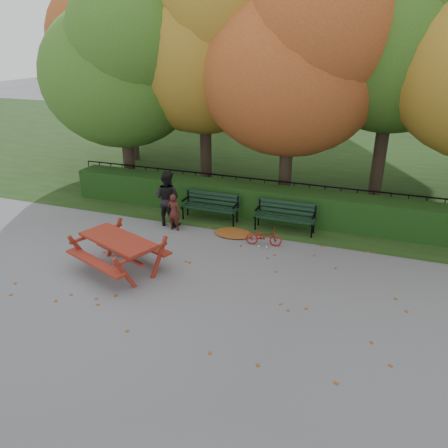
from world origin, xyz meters
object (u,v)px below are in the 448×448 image
(tree_a, at_px, (125,64))
(tree_d, at_px, (413,15))
(tree_f, at_px, (129,29))
(bicycle, at_px, (264,237))
(tree_b, at_px, (211,36))
(tree_c, at_px, (301,57))
(picnic_table, at_px, (118,246))
(bench_left, at_px, (211,204))
(bench_right, at_px, (286,214))
(child, at_px, (174,212))
(adult, at_px, (167,198))

(tree_a, distance_m, tree_d, 9.33)
(tree_f, relative_size, bicycle, 9.13)
(tree_a, height_order, tree_b, tree_b)
(tree_c, distance_m, picnic_table, 7.98)
(picnic_table, bearing_deg, tree_c, 83.97)
(tree_d, distance_m, tree_f, 11.20)
(tree_c, distance_m, bench_left, 5.31)
(bench_right, bearing_deg, tree_d, 51.77)
(tree_a, height_order, bench_left, tree_a)
(tree_a, relative_size, picnic_table, 2.98)
(tree_a, distance_m, tree_f, 4.31)
(tree_a, height_order, child, tree_a)
(tree_a, xyz_separation_m, picnic_table, (2.98, -5.72, -3.83))
(bench_right, bearing_deg, tree_a, 163.39)
(adult, height_order, bicycle, adult)
(tree_a, height_order, adult, tree_a)
(adult, bearing_deg, child, 145.21)
(bench_left, xyz_separation_m, bench_right, (2.40, 0.00, 0.00))
(tree_d, distance_m, picnic_table, 10.93)
(tree_c, xyz_separation_m, tree_d, (3.04, 1.27, 1.16))
(bench_left, height_order, adult, adult)
(tree_a, bearing_deg, tree_f, 117.98)
(tree_c, bearing_deg, bench_right, -83.30)
(tree_c, height_order, adult, tree_c)
(tree_c, xyz_separation_m, picnic_table, (-3.05, -6.10, -4.14))
(bench_right, xyz_separation_m, adult, (-3.51, -0.80, 0.34))
(tree_f, height_order, child, tree_f)
(tree_c, height_order, bicycle, tree_c)
(tree_f, bearing_deg, tree_b, -27.99)
(picnic_table, bearing_deg, bicycle, 61.72)
(child, distance_m, adult, 0.55)
(tree_a, relative_size, tree_b, 0.85)
(tree_c, bearing_deg, adult, -136.64)
(tree_c, xyz_separation_m, bicycle, (-0.06, -3.49, -4.56))
(bench_right, bearing_deg, bicycle, -104.94)
(tree_c, relative_size, tree_f, 0.87)
(tree_c, xyz_separation_m, bench_right, (0.27, -2.26, -4.30))
(tree_a, xyz_separation_m, tree_b, (2.74, 1.17, 0.88))
(tree_b, xyz_separation_m, tree_f, (-4.69, 2.49, 0.29))
(tree_b, height_order, child, tree_b)
(tree_d, bearing_deg, adult, -145.45)
(picnic_table, relative_size, child, 2.20)
(tree_c, bearing_deg, tree_f, 157.65)
(tree_f, distance_m, adult, 9.26)
(bicycle, bearing_deg, picnic_table, 121.80)
(bench_left, xyz_separation_m, picnic_table, (-0.91, -3.84, 0.17))
(tree_b, distance_m, tree_f, 5.32)
(tree_c, xyz_separation_m, child, (-2.89, -3.36, -4.26))
(tree_c, distance_m, child, 6.14)
(child, bearing_deg, adult, -40.00)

